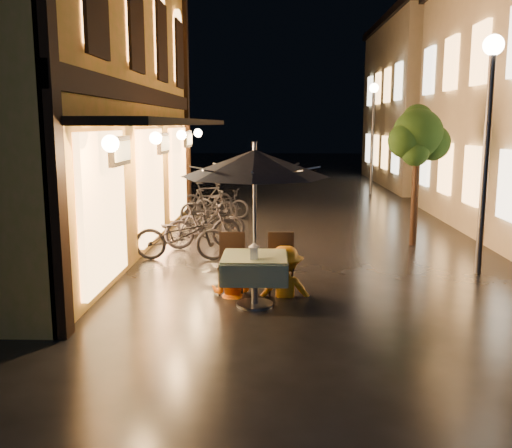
{
  "coord_description": "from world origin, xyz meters",
  "views": [
    {
      "loc": [
        -0.75,
        -8.3,
        2.72
      ],
      "look_at": [
        -1.04,
        0.58,
        1.15
      ],
      "focal_mm": 40.0,
      "sensor_mm": 36.0,
      "label": 1
    }
  ],
  "objects_px": {
    "patio_umbrella": "(255,164)",
    "person_orange": "(231,252)",
    "streetlamp_near": "(489,112)",
    "cafe_table": "(255,268)",
    "bicycle_0": "(181,236)",
    "table_lantern": "(254,250)",
    "person_yellow": "(285,247)"
  },
  "relations": [
    {
      "from": "streetlamp_near",
      "to": "person_yellow",
      "type": "height_order",
      "value": "streetlamp_near"
    },
    {
      "from": "person_yellow",
      "to": "cafe_table",
      "type": "bearing_deg",
      "value": 50.69
    },
    {
      "from": "bicycle_0",
      "to": "person_orange",
      "type": "bearing_deg",
      "value": -153.5
    },
    {
      "from": "streetlamp_near",
      "to": "bicycle_0",
      "type": "xyz_separation_m",
      "value": [
        -5.63,
        0.89,
        -2.42
      ]
    },
    {
      "from": "cafe_table",
      "to": "streetlamp_near",
      "type": "bearing_deg",
      "value": 26.54
    },
    {
      "from": "cafe_table",
      "to": "bicycle_0",
      "type": "bearing_deg",
      "value": 118.64
    },
    {
      "from": "streetlamp_near",
      "to": "patio_umbrella",
      "type": "xyz_separation_m",
      "value": [
        -4.04,
        -2.02,
        -0.77
      ]
    },
    {
      "from": "patio_umbrella",
      "to": "person_orange",
      "type": "bearing_deg",
      "value": 126.04
    },
    {
      "from": "patio_umbrella",
      "to": "bicycle_0",
      "type": "relative_size",
      "value": 1.31
    },
    {
      "from": "cafe_table",
      "to": "person_orange",
      "type": "bearing_deg",
      "value": 126.04
    },
    {
      "from": "person_yellow",
      "to": "bicycle_0",
      "type": "relative_size",
      "value": 0.83
    },
    {
      "from": "patio_umbrella",
      "to": "person_orange",
      "type": "height_order",
      "value": "patio_umbrella"
    },
    {
      "from": "table_lantern",
      "to": "bicycle_0",
      "type": "height_order",
      "value": "table_lantern"
    },
    {
      "from": "streetlamp_near",
      "to": "patio_umbrella",
      "type": "height_order",
      "value": "streetlamp_near"
    },
    {
      "from": "person_yellow",
      "to": "patio_umbrella",
      "type": "bearing_deg",
      "value": 50.69
    },
    {
      "from": "streetlamp_near",
      "to": "cafe_table",
      "type": "distance_m",
      "value": 5.08
    },
    {
      "from": "streetlamp_near",
      "to": "bicycle_0",
      "type": "relative_size",
      "value": 2.25
    },
    {
      "from": "patio_umbrella",
      "to": "table_lantern",
      "type": "relative_size",
      "value": 9.84
    },
    {
      "from": "streetlamp_near",
      "to": "patio_umbrella",
      "type": "bearing_deg",
      "value": -153.46
    },
    {
      "from": "streetlamp_near",
      "to": "table_lantern",
      "type": "height_order",
      "value": "streetlamp_near"
    },
    {
      "from": "person_yellow",
      "to": "bicycle_0",
      "type": "bearing_deg",
      "value": -48.42
    },
    {
      "from": "person_orange",
      "to": "bicycle_0",
      "type": "distance_m",
      "value": 2.66
    },
    {
      "from": "person_yellow",
      "to": "bicycle_0",
      "type": "xyz_separation_m",
      "value": [
        -2.06,
        2.35,
        -0.29
      ]
    },
    {
      "from": "streetlamp_near",
      "to": "table_lantern",
      "type": "distance_m",
      "value": 5.04
    },
    {
      "from": "patio_umbrella",
      "to": "cafe_table",
      "type": "bearing_deg",
      "value": -153.43
    },
    {
      "from": "patio_umbrella",
      "to": "person_yellow",
      "type": "xyz_separation_m",
      "value": [
        0.47,
        0.56,
        -1.36
      ]
    },
    {
      "from": "table_lantern",
      "to": "person_yellow",
      "type": "height_order",
      "value": "person_yellow"
    },
    {
      "from": "person_orange",
      "to": "bicycle_0",
      "type": "relative_size",
      "value": 0.75
    },
    {
      "from": "patio_umbrella",
      "to": "person_orange",
      "type": "distance_m",
      "value": 1.58
    },
    {
      "from": "cafe_table",
      "to": "table_lantern",
      "type": "height_order",
      "value": "table_lantern"
    },
    {
      "from": "person_yellow",
      "to": "table_lantern",
      "type": "bearing_deg",
      "value": 60.2
    },
    {
      "from": "cafe_table",
      "to": "table_lantern",
      "type": "distance_m",
      "value": 0.41
    }
  ]
}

